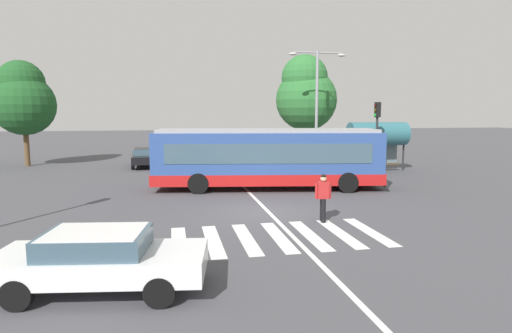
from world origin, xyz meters
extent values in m
plane|color=#47474C|center=(0.00, 0.00, 0.00)|extent=(160.00, 160.00, 0.00)
cylinder|color=black|center=(5.31, 5.54, 0.50)|extent=(1.04, 0.46, 1.00)
cylinder|color=black|center=(4.93, 3.22, 0.50)|extent=(1.04, 0.46, 1.00)
cylinder|color=black|center=(-1.85, 6.71, 0.50)|extent=(1.04, 0.46, 1.00)
cylinder|color=black|center=(-2.22, 4.39, 0.50)|extent=(1.04, 0.46, 1.00)
cube|color=#2D4C8E|center=(1.32, 5.00, 1.62)|extent=(11.59, 4.34, 2.55)
cube|color=red|center=(1.32, 5.00, 0.62)|extent=(11.70, 4.38, 0.55)
cube|color=#3D5666|center=(1.32, 5.00, 1.93)|extent=(10.26, 4.17, 0.96)
cube|color=#3D5666|center=(6.91, 4.09, 1.83)|extent=(0.40, 2.22, 1.63)
cube|color=black|center=(6.91, 4.09, 2.72)|extent=(0.37, 1.92, 0.28)
cube|color=#99999E|center=(1.32, 5.00, 2.98)|extent=(11.11, 4.07, 0.16)
cube|color=#28282B|center=(7.02, 4.07, 0.43)|extent=(0.53, 2.54, 0.36)
cylinder|color=black|center=(1.81, -1.68, 0.42)|extent=(0.16, 0.16, 0.85)
cylinder|color=black|center=(1.77, -1.92, 0.42)|extent=(0.16, 0.16, 0.85)
cube|color=#B22323|center=(1.79, -1.80, 1.15)|extent=(0.44, 0.32, 0.60)
cylinder|color=#B22323|center=(1.55, -1.76, 1.12)|extent=(0.10, 0.10, 0.55)
cylinder|color=#B22323|center=(2.02, -1.84, 1.12)|extent=(0.10, 0.10, 0.55)
sphere|color=tan|center=(1.79, -1.80, 1.56)|extent=(0.22, 0.22, 0.22)
sphere|color=black|center=(1.79, -1.80, 1.63)|extent=(0.19, 0.19, 0.19)
cylinder|color=black|center=(-3.53, -5.88, 0.32)|extent=(0.66, 0.29, 0.64)
cylinder|color=black|center=(-3.78, -7.53, 0.32)|extent=(0.66, 0.29, 0.64)
cylinder|color=black|center=(-6.29, -5.45, 0.32)|extent=(0.66, 0.29, 0.64)
cylinder|color=black|center=(-6.54, -7.11, 0.32)|extent=(0.66, 0.29, 0.64)
cube|color=white|center=(-5.03, -6.49, 0.64)|extent=(4.72, 2.48, 0.52)
cube|color=#3D5666|center=(-5.12, -6.48, 1.12)|extent=(2.38, 1.91, 0.44)
cube|color=white|center=(-5.12, -6.48, 1.30)|extent=(2.19, 1.81, 0.09)
cylinder|color=black|center=(-6.18, 16.80, 0.32)|extent=(0.23, 0.65, 0.64)
cylinder|color=black|center=(-4.51, 16.88, 0.32)|extent=(0.23, 0.65, 0.64)
cylinder|color=black|center=(-6.05, 14.01, 0.32)|extent=(0.23, 0.65, 0.64)
cylinder|color=black|center=(-4.38, 14.09, 0.32)|extent=(0.23, 0.65, 0.64)
cube|color=black|center=(-5.28, 15.45, 0.64)|extent=(2.03, 4.58, 0.52)
cube|color=#3D5666|center=(-5.28, 15.36, 1.12)|extent=(1.70, 2.23, 0.44)
cube|color=black|center=(-5.28, 15.36, 1.30)|extent=(1.62, 2.05, 0.09)
cylinder|color=black|center=(-3.47, 17.27, 0.32)|extent=(0.21, 0.64, 0.64)
cylinder|color=black|center=(-1.79, 17.30, 0.32)|extent=(0.21, 0.64, 0.64)
cylinder|color=black|center=(-3.42, 14.48, 0.32)|extent=(0.21, 0.64, 0.64)
cylinder|color=black|center=(-1.74, 14.51, 0.32)|extent=(0.21, 0.64, 0.64)
cube|color=#B7BABF|center=(-2.61, 15.89, 0.64)|extent=(1.90, 4.53, 0.52)
cube|color=#3D5666|center=(-2.60, 15.80, 1.12)|extent=(1.64, 2.19, 0.44)
cube|color=#B7BABF|center=(-2.60, 15.80, 1.30)|extent=(1.56, 2.01, 0.09)
cylinder|color=black|center=(-0.92, 16.95, 0.32)|extent=(0.21, 0.64, 0.64)
cylinder|color=black|center=(0.76, 16.97, 0.32)|extent=(0.21, 0.64, 0.64)
cylinder|color=black|center=(-0.89, 14.16, 0.32)|extent=(0.21, 0.64, 0.64)
cylinder|color=black|center=(0.78, 14.18, 0.32)|extent=(0.21, 0.64, 0.64)
cube|color=#196B70|center=(-0.07, 15.57, 0.64)|extent=(1.86, 4.52, 0.52)
cube|color=#3D5666|center=(-0.07, 15.48, 1.12)|extent=(1.62, 2.17, 0.44)
cube|color=#196B70|center=(-0.07, 15.48, 1.30)|extent=(1.55, 1.99, 0.09)
cylinder|color=black|center=(1.83, 16.93, 0.32)|extent=(0.23, 0.65, 0.64)
cylinder|color=black|center=(3.51, 17.01, 0.32)|extent=(0.23, 0.65, 0.64)
cylinder|color=black|center=(1.97, 14.14, 0.32)|extent=(0.23, 0.65, 0.64)
cylinder|color=black|center=(3.65, 14.22, 0.32)|extent=(0.23, 0.65, 0.64)
cube|color=#AD1E1E|center=(2.74, 15.57, 0.64)|extent=(2.04, 4.58, 0.52)
cube|color=#3D5666|center=(2.74, 15.48, 1.12)|extent=(1.71, 2.24, 0.44)
cube|color=#AD1E1E|center=(2.74, 15.48, 1.30)|extent=(1.63, 2.05, 0.09)
cylinder|color=#28282B|center=(8.76, 7.85, 1.80)|extent=(0.14, 0.14, 3.60)
cube|color=black|center=(8.76, 7.85, 4.05)|extent=(0.28, 0.32, 0.90)
cylinder|color=#410907|center=(8.59, 7.85, 4.32)|extent=(0.04, 0.20, 0.20)
cylinder|color=#463707|center=(8.59, 7.85, 4.02)|extent=(0.04, 0.20, 0.20)
cylinder|color=green|center=(8.59, 7.85, 3.72)|extent=(0.04, 0.20, 0.20)
cylinder|color=#28282B|center=(8.04, 10.04, 1.15)|extent=(0.12, 0.12, 2.30)
cylinder|color=#28282B|center=(11.89, 10.04, 1.15)|extent=(0.12, 0.12, 2.30)
cube|color=slate|center=(9.96, 10.74, 1.26)|extent=(3.69, 0.04, 1.93)
cylinder|color=#2D6670|center=(9.96, 10.04, 2.48)|extent=(3.92, 1.54, 1.54)
cube|color=#4C3823|center=(9.96, 10.04, 0.45)|extent=(3.08, 0.36, 0.08)
cylinder|color=#939399|center=(6.68, 12.83, 4.07)|extent=(0.20, 0.20, 8.15)
cylinder|color=#939399|center=(7.56, 12.83, 8.00)|extent=(1.77, 0.10, 0.10)
ellipsoid|color=silver|center=(8.45, 12.83, 7.87)|extent=(0.60, 0.32, 0.20)
cylinder|color=#939399|center=(5.80, 12.83, 8.00)|extent=(1.77, 0.10, 0.10)
ellipsoid|color=silver|center=(4.91, 12.83, 7.87)|extent=(0.60, 0.32, 0.20)
cylinder|color=brown|center=(-13.74, 17.58, 1.45)|extent=(0.36, 0.36, 2.90)
sphere|color=#1E5123|center=(-13.74, 17.58, 4.43)|extent=(4.36, 4.36, 4.36)
sphere|color=#1E5123|center=(-13.87, 17.68, 5.96)|extent=(3.27, 3.27, 3.27)
cylinder|color=brown|center=(7.47, 17.57, 1.58)|extent=(0.36, 0.36, 3.16)
sphere|color=#2D7033|center=(7.47, 17.57, 4.90)|extent=(4.98, 4.98, 4.98)
sphere|color=#2D7033|center=(7.25, 17.42, 6.64)|extent=(3.73, 3.73, 3.73)
cube|color=silver|center=(-4.34, -3.29, 0.00)|extent=(0.45, 3.37, 0.01)
cube|color=silver|center=(-3.31, -3.29, 0.00)|extent=(0.45, 3.37, 0.01)
cube|color=silver|center=(-2.28, -3.29, 0.00)|extent=(0.45, 3.37, 0.01)
cube|color=silver|center=(-1.25, -3.29, 0.00)|extent=(0.45, 3.37, 0.01)
cube|color=silver|center=(-0.23, -3.29, 0.00)|extent=(0.45, 3.37, 0.01)
cube|color=silver|center=(0.80, -3.29, 0.00)|extent=(0.45, 3.37, 0.01)
cube|color=silver|center=(1.83, -3.29, 0.00)|extent=(0.45, 3.37, 0.01)
cube|color=silver|center=(2.86, -3.29, 0.00)|extent=(0.45, 3.37, 0.01)
cube|color=silver|center=(0.23, 2.00, 0.00)|extent=(0.16, 24.00, 0.01)
camera|label=1|loc=(-3.49, -15.83, 3.89)|focal=29.74mm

